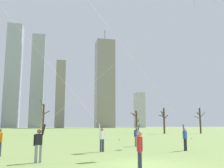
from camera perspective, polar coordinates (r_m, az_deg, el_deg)
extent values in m
plane|color=#7A934C|center=(12.48, 6.49, -17.47)|extent=(400.00, 400.00, 0.00)
cylinder|color=gray|center=(13.50, -16.60, -14.70)|extent=(0.14, 0.14, 0.85)
cylinder|color=gray|center=(13.48, -15.64, -14.75)|extent=(0.14, 0.14, 0.85)
cube|color=black|center=(13.43, -15.99, -11.78)|extent=(0.34, 0.21, 0.54)
sphere|color=brown|center=(13.42, -15.92, -10.12)|extent=(0.22, 0.22, 0.22)
cylinder|color=black|center=(13.45, -16.91, -11.88)|extent=(0.09, 0.09, 0.55)
cylinder|color=black|center=(13.41, -14.99, -9.80)|extent=(0.20, 0.09, 0.56)
cylinder|color=silver|center=(18.25, 9.06, 11.37)|extent=(13.92, 4.85, 12.67)
cylinder|color=#33384C|center=(18.13, -2.01, -13.53)|extent=(0.14, 0.14, 0.85)
cylinder|color=#33384C|center=(17.97, -2.52, -13.57)|extent=(0.14, 0.14, 0.85)
cube|color=white|center=(18.01, -2.25, -11.35)|extent=(0.39, 0.36, 0.54)
sphere|color=#9E7051|center=(18.00, -2.24, -10.11)|extent=(0.22, 0.22, 0.22)
cylinder|color=white|center=(18.16, -1.77, -11.44)|extent=(0.09, 0.09, 0.55)
cylinder|color=white|center=(17.85, -2.72, -9.85)|extent=(0.22, 0.19, 0.56)
cylinder|color=silver|center=(16.68, -19.36, 10.82)|extent=(10.34, 3.92, 11.05)
cylinder|color=#33384C|center=(16.77, -23.70, -13.15)|extent=(0.14, 0.14, 0.85)
cube|color=orange|center=(16.81, -23.78, -10.76)|extent=(0.39, 0.38, 0.54)
sphere|color=brown|center=(16.80, -23.69, -9.43)|extent=(0.22, 0.22, 0.22)
cylinder|color=orange|center=(16.65, -23.34, -10.92)|extent=(0.09, 0.09, 0.55)
cylinder|color=black|center=(19.65, 16.16, -12.85)|extent=(0.14, 0.14, 0.85)
cylinder|color=black|center=(19.45, 15.93, -12.90)|extent=(0.14, 0.14, 0.85)
cube|color=#2D4CA5|center=(19.51, 15.95, -10.84)|extent=(0.39, 0.37, 0.54)
sphere|color=beige|center=(19.50, 15.90, -9.69)|extent=(0.22, 0.22, 0.22)
cylinder|color=#2D4CA5|center=(19.71, 16.17, -10.90)|extent=(0.09, 0.09, 0.55)
cylinder|color=#2D4CA5|center=(19.30, 15.67, -9.47)|extent=(0.21, 0.20, 0.56)
cylinder|color=silver|center=(16.27, 3.72, 6.86)|extent=(9.33, 4.02, 8.91)
cylinder|color=#726656|center=(22.60, 5.29, -12.62)|extent=(0.14, 0.14, 0.85)
cylinder|color=#726656|center=(22.69, 5.81, -12.60)|extent=(0.14, 0.14, 0.85)
cube|color=#2D4CA5|center=(22.61, 5.52, -10.85)|extent=(0.36, 0.24, 0.54)
sphere|color=#9E7051|center=(22.61, 5.51, -9.86)|extent=(0.22, 0.22, 0.22)
cylinder|color=#2D4CA5|center=(22.53, 5.03, -10.95)|extent=(0.09, 0.09, 0.55)
cylinder|color=#2D4CA5|center=(22.69, 5.99, -9.64)|extent=(0.21, 0.11, 0.56)
cylinder|color=green|center=(29.63, 17.95, 16.74)|extent=(0.02, 0.02, 1.31)
cylinder|color=silver|center=(25.41, 12.78, 6.72)|extent=(6.91, 1.01, 13.62)
cylinder|color=#33384C|center=(9.95, 6.28, -17.16)|extent=(0.14, 0.14, 0.85)
cylinder|color=#33384C|center=(10.17, 6.18, -16.99)|extent=(0.14, 0.14, 0.85)
cube|color=red|center=(9.99, 6.16, -13.12)|extent=(0.28, 0.38, 0.54)
sphere|color=tan|center=(9.97, 6.12, -10.89)|extent=(0.22, 0.22, 0.22)
cylinder|color=red|center=(9.78, 6.25, -13.40)|extent=(0.09, 0.09, 0.55)
cylinder|color=red|center=(10.20, 6.07, -13.23)|extent=(0.09, 0.09, 0.55)
cylinder|color=silver|center=(34.75, 20.37, 4.05)|extent=(2.27, 5.26, 18.70)
cylinder|color=#3F3833|center=(35.60, 17.30, -11.57)|extent=(0.10, 0.10, 0.08)
cylinder|color=silver|center=(31.19, 5.53, 14.21)|extent=(2.56, 7.05, 28.22)
cylinder|color=#3F3833|center=(31.72, 1.63, -12.33)|extent=(0.10, 0.10, 0.08)
cylinder|color=#4C3828|center=(49.91, -15.10, -7.63)|extent=(0.38, 0.38, 5.67)
cylinder|color=#4C3828|center=(49.40, -15.16, -6.39)|extent=(0.31, 1.19, 0.67)
cylinder|color=#4C3828|center=(49.44, -15.38, -4.21)|extent=(0.83, 1.39, 1.27)
cylinder|color=#4C3828|center=(49.70, -14.40, -6.20)|extent=(1.24, 0.66, 0.77)
cylinder|color=#4C3828|center=(55.53, 5.47, -8.48)|extent=(0.38, 0.38, 4.77)
cylinder|color=#4C3828|center=(56.11, 4.79, -6.82)|extent=(1.04, 1.55, 1.15)
cylinder|color=#4C3828|center=(55.01, 5.76, -8.31)|extent=(0.40, 1.30, 0.85)
cylinder|color=#4C3828|center=(56.15, 5.32, -6.55)|extent=(0.25, 1.24, 1.23)
cylinder|color=#4C3828|center=(55.04, 5.08, -6.93)|extent=(1.13, 0.93, 0.87)
cylinder|color=#4C3828|center=(55.95, 5.06, -6.99)|extent=(0.62, 1.07, 0.46)
cylinder|color=#4C3828|center=(54.10, 11.55, -8.09)|extent=(0.37, 0.37, 5.20)
cylinder|color=#4C3828|center=(53.53, 11.15, -6.25)|extent=(1.22, 1.02, 0.60)
cylinder|color=#4C3828|center=(53.77, 11.97, -7.20)|extent=(0.66, 1.15, 0.96)
cylinder|color=#4C3828|center=(53.50, 11.29, -6.94)|extent=(1.11, 1.18, 1.28)
cylinder|color=#4C3828|center=(53.93, 10.98, -7.01)|extent=(1.13, 0.23, 0.48)
cylinder|color=#4C3828|center=(53.71, 11.50, -5.60)|extent=(0.55, 1.04, 0.81)
cylinder|color=#423326|center=(58.08, 19.07, -7.74)|extent=(0.35, 0.35, 5.41)
cylinder|color=#423326|center=(58.21, 18.46, -7.09)|extent=(0.97, 0.92, 0.62)
cylinder|color=#423326|center=(58.66, 18.75, -6.23)|extent=(0.25, 1.22, 0.62)
cylinder|color=#423326|center=(58.47, 19.53, -6.54)|extent=(1.34, 0.17, 1.25)
cylinder|color=#423326|center=(58.86, 18.88, -6.61)|extent=(0.70, 1.54, 0.91)
cylinder|color=#423326|center=(58.16, 18.61, -6.32)|extent=(0.74, 0.61, 0.72)
cube|color=#9EA3AD|center=(177.04, -21.17, 1.79)|extent=(9.19, 11.87, 66.75)
cube|color=gray|center=(164.51, -1.64, 0.12)|extent=(11.63, 10.79, 56.29)
cylinder|color=#99999E|center=(172.57, -1.59, 10.69)|extent=(0.80, 0.80, 7.87)
cube|color=gray|center=(160.54, -11.50, -2.17)|extent=(5.69, 6.76, 41.33)
cube|color=#B2B2B7|center=(178.46, 6.14, -5.81)|extent=(5.25, 9.95, 23.78)
cube|color=#9EA3AD|center=(173.64, -16.35, 0.86)|extent=(8.35, 5.37, 61.46)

